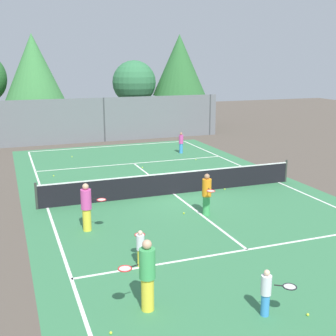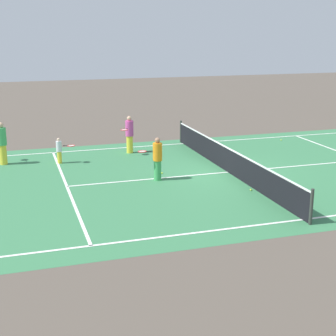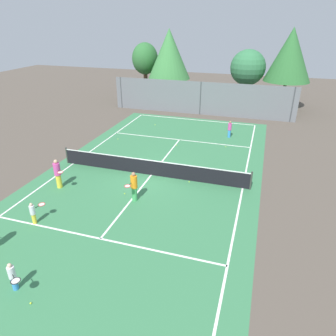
# 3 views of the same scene
# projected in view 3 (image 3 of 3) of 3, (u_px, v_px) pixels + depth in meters

# --- Properties ---
(ground_plane) EXTENTS (80.00, 80.00, 0.00)m
(ground_plane) POSITION_uv_depth(u_px,v_px,m) (151.00, 175.00, 18.95)
(ground_plane) COLOR brown
(court_surface) EXTENTS (13.00, 25.00, 0.01)m
(court_surface) POSITION_uv_depth(u_px,v_px,m) (151.00, 175.00, 18.95)
(court_surface) COLOR #387A4C
(court_surface) RESTS_ON ground_plane
(tennis_net) EXTENTS (11.90, 0.10, 1.10)m
(tennis_net) POSITION_uv_depth(u_px,v_px,m) (151.00, 167.00, 18.73)
(tennis_net) COLOR #333833
(tennis_net) RESTS_ON ground_plane
(perimeter_fence) EXTENTS (18.00, 0.12, 3.20)m
(perimeter_fence) POSITION_uv_depth(u_px,v_px,m) (200.00, 98.00, 30.27)
(perimeter_fence) COLOR slate
(perimeter_fence) RESTS_ON ground_plane
(tree_0) EXTENTS (3.71, 3.71, 5.82)m
(tree_0) POSITION_uv_depth(u_px,v_px,m) (248.00, 68.00, 32.81)
(tree_0) COLOR brown
(tree_0) RESTS_ON ground_plane
(tree_1) EXTENTS (4.61, 4.61, 7.77)m
(tree_1) POSITION_uv_depth(u_px,v_px,m) (169.00, 54.00, 33.23)
(tree_1) COLOR brown
(tree_1) RESTS_ON ground_plane
(tree_2) EXTENTS (4.63, 4.63, 7.98)m
(tree_2) POSITION_uv_depth(u_px,v_px,m) (290.00, 55.00, 30.72)
(tree_2) COLOR brown
(tree_2) RESTS_ON ground_plane
(tree_3) EXTENTS (2.94, 3.23, 6.24)m
(tree_3) POSITION_uv_depth(u_px,v_px,m) (145.00, 59.00, 35.71)
(tree_3) COLOR brown
(tree_3) RESTS_ON ground_plane
(player_0) EXTENTS (0.29, 0.29, 1.35)m
(player_0) POSITION_uv_depth(u_px,v_px,m) (230.00, 129.00, 24.66)
(player_0) COLOR #388CD8
(player_0) RESTS_ON ground_plane
(player_1) EXTENTS (0.88, 0.76, 1.72)m
(player_1) POSITION_uv_depth(u_px,v_px,m) (58.00, 173.00, 17.18)
(player_1) COLOR yellow
(player_1) RESTS_ON ground_plane
(player_2) EXTENTS (0.79, 0.64, 1.17)m
(player_2) POSITION_uv_depth(u_px,v_px,m) (13.00, 277.00, 10.68)
(player_2) COLOR #388CD8
(player_2) RESTS_ON ground_plane
(player_3) EXTENTS (0.47, 0.93, 1.65)m
(player_3) POSITION_uv_depth(u_px,v_px,m) (134.00, 186.00, 15.94)
(player_3) COLOR #3FA559
(player_3) RESTS_ON ground_plane
(player_5) EXTENTS (0.46, 0.82, 1.10)m
(player_5) POSITION_uv_depth(u_px,v_px,m) (33.00, 212.00, 14.26)
(player_5) COLOR yellow
(player_5) RESTS_ON ground_plane
(tennis_ball_0) EXTENTS (0.07, 0.07, 0.07)m
(tennis_ball_0) POSITION_uv_depth(u_px,v_px,m) (226.00, 147.00, 23.01)
(tennis_ball_0) COLOR #CCE533
(tennis_ball_0) RESTS_ON ground_plane
(tennis_ball_1) EXTENTS (0.07, 0.07, 0.07)m
(tennis_ball_1) POSITION_uv_depth(u_px,v_px,m) (31.00, 303.00, 10.37)
(tennis_ball_1) COLOR #CCE533
(tennis_ball_1) RESTS_ON ground_plane
(tennis_ball_2) EXTENTS (0.07, 0.07, 0.07)m
(tennis_ball_2) POSITION_uv_depth(u_px,v_px,m) (177.00, 145.00, 23.32)
(tennis_ball_2) COLOR #CCE533
(tennis_ball_2) RESTS_ON ground_plane
(tennis_ball_3) EXTENTS (0.07, 0.07, 0.07)m
(tennis_ball_3) POSITION_uv_depth(u_px,v_px,m) (118.00, 139.00, 24.53)
(tennis_ball_3) COLOR #CCE533
(tennis_ball_3) RESTS_ON ground_plane
(tennis_ball_4) EXTENTS (0.07, 0.07, 0.07)m
(tennis_ball_4) POSITION_uv_depth(u_px,v_px,m) (189.00, 182.00, 18.10)
(tennis_ball_4) COLOR #CCE533
(tennis_ball_4) RESTS_ON ground_plane
(tennis_ball_6) EXTENTS (0.07, 0.07, 0.07)m
(tennis_ball_6) POSITION_uv_depth(u_px,v_px,m) (125.00, 194.00, 16.86)
(tennis_ball_6) COLOR #CCE533
(tennis_ball_6) RESTS_ON ground_plane
(tennis_ball_8) EXTENTS (0.07, 0.07, 0.07)m
(tennis_ball_8) POSITION_uv_depth(u_px,v_px,m) (155.00, 125.00, 27.80)
(tennis_ball_8) COLOR #CCE533
(tennis_ball_8) RESTS_ON ground_plane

